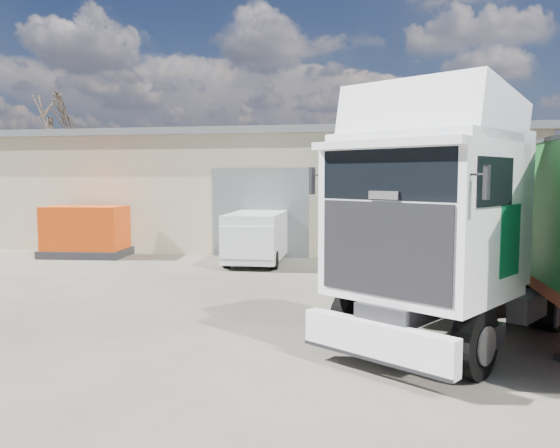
% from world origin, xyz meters
% --- Properties ---
extents(ground, '(120.00, 120.00, 0.00)m').
position_xyz_m(ground, '(0.00, 0.00, 0.00)').
color(ground, '#282520').
rests_on(ground, ground).
extents(warehouse, '(30.60, 12.60, 5.42)m').
position_xyz_m(warehouse, '(-6.00, 16.00, 2.66)').
color(warehouse, '#BCB290').
rests_on(warehouse, ground).
extents(bare_tree, '(4.00, 4.00, 9.60)m').
position_xyz_m(bare_tree, '(-18.00, 20.00, 7.92)').
color(bare_tree, '#382B21').
rests_on(bare_tree, ground).
extents(tractor_unit, '(6.22, 7.55, 4.92)m').
position_xyz_m(tractor_unit, '(4.15, -0.75, 2.07)').
color(tractor_unit, black).
rests_on(tractor_unit, ground).
extents(box_trailer, '(2.73, 12.02, 3.98)m').
position_xyz_m(box_trailer, '(7.01, 2.57, 2.43)').
color(box_trailer, '#2D2D30').
rests_on(box_trailer, ground).
extents(panel_van, '(2.15, 4.79, 1.92)m').
position_xyz_m(panel_van, '(-1.77, 8.51, 0.99)').
color(panel_van, black).
rests_on(panel_van, ground).
extents(orange_skip, '(3.53, 2.43, 2.07)m').
position_xyz_m(orange_skip, '(-9.06, 8.72, 0.90)').
color(orange_skip, '#2D2D30').
rests_on(orange_skip, ground).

